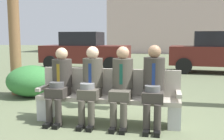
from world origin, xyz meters
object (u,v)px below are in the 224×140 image
Objects in this scene: seated_man_centerright at (122,82)px; parked_car_near at (85,51)px; park_bench at (108,96)px; seated_man_leftmost at (60,81)px; parked_car_far at (219,52)px; shrub_near_bench at (32,81)px; seated_man_centerleft at (91,81)px; seated_man_rightmost at (154,82)px.

parked_car_near is at bearing 112.41° from seated_man_centerright.
seated_man_leftmost is (-0.81, -0.14, 0.27)m from park_bench.
parked_car_far reaches higher than park_bench.
seated_man_centerright is (1.07, 0.01, 0.02)m from seated_man_leftmost.
seated_man_leftmost is at bearing -179.52° from seated_man_centerright.
seated_man_leftmost is 0.32× the size of parked_car_near.
shrub_near_bench is 0.30× the size of parked_car_far.
seated_man_centerright is 1.06× the size of shrub_near_bench.
seated_man_centerleft reaches higher than park_bench.
seated_man_rightmost is 0.33× the size of parked_car_far.
parked_car_far is (3.05, 6.86, 0.40)m from park_bench.
seated_man_leftmost is 0.55m from seated_man_centerleft.
parked_car_far is at bearing 61.15° from seated_man_leftmost.
parked_car_far reaches higher than shrub_near_bench.
seated_man_centerleft is at bearing -115.27° from parked_car_far.
seated_man_centerleft is 0.98× the size of seated_man_rightmost.
seated_man_rightmost is at bearing -27.81° from shrub_near_bench.
shrub_near_bench is (-2.00, 1.60, -0.34)m from seated_man_centerleft.
seated_man_leftmost is at bearing -75.43° from parked_car_near.
park_bench is 1.98× the size of shrub_near_bench.
park_bench is 7.40m from parked_car_near.
seated_man_centerleft is 2.59m from shrub_near_bench.
seated_man_centerright is at bearing 0.69° from seated_man_centerleft.
parked_car_far is (3.86, 7.00, 0.13)m from seated_man_leftmost.
seated_man_leftmost is 1.07m from seated_man_centerright.
seated_man_rightmost reaches higher than seated_man_centerright.
parked_car_near reaches higher than park_bench.
parked_car_far reaches higher than seated_man_rightmost.
shrub_near_bench is at bearing 132.08° from seated_man_leftmost.
park_bench is 0.61× the size of parked_car_near.
seated_man_centerright is 0.51m from seated_man_rightmost.
seated_man_centerright is 0.32× the size of parked_car_far.
parked_car_near reaches higher than seated_man_leftmost.
parked_car_near and parked_car_far have the same top height.
seated_man_centerright is at bearing -26.52° from park_bench.
park_bench is 1.91× the size of seated_man_leftmost.
seated_man_centerleft reaches higher than seated_man_leftmost.
seated_man_centerright reaches higher than park_bench.
seated_man_centerright is (0.26, -0.13, 0.28)m from park_bench.
park_bench is 7.52m from parked_car_far.
seated_man_rightmost reaches higher than shrub_near_bench.
park_bench is 1.83× the size of seated_man_rightmost.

